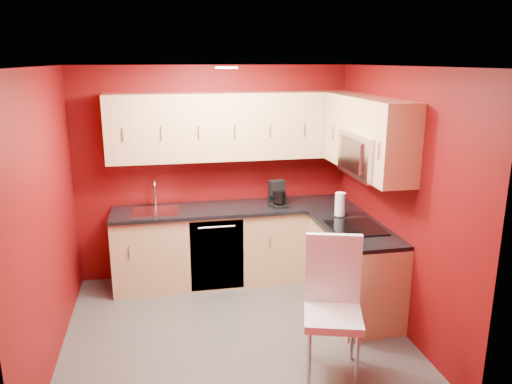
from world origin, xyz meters
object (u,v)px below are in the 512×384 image
object	(u,v)px
coffee_maker	(279,194)
dining_chair	(333,310)
paper_towel	(340,205)
sink	(156,208)
napkin_holder	(279,200)
microwave	(371,155)

from	to	relation	value
coffee_maker	dining_chair	size ratio (longest dim) A/B	0.26
dining_chair	paper_towel	bearing A→B (deg)	84.83
sink	paper_towel	xyz separation A→B (m)	(1.96, -0.59, 0.10)
coffee_maker	paper_towel	size ratio (longest dim) A/B	1.14
coffee_maker	dining_chair	world-z (taller)	coffee_maker
coffee_maker	dining_chair	distance (m)	1.94
sink	dining_chair	size ratio (longest dim) A/B	0.45
coffee_maker	napkin_holder	xyz separation A→B (m)	(0.01, 0.01, -0.08)
paper_towel	dining_chair	world-z (taller)	paper_towel
dining_chair	napkin_holder	bearing A→B (deg)	106.56
microwave	paper_towel	size ratio (longest dim) A/B	2.91
microwave	paper_towel	distance (m)	0.76
coffee_maker	paper_towel	distance (m)	0.74
paper_towel	dining_chair	bearing A→B (deg)	-111.93
sink	paper_towel	bearing A→B (deg)	-16.79
napkin_holder	paper_towel	world-z (taller)	paper_towel
microwave	sink	xyz separation A→B (m)	(-2.09, 1.00, -0.72)
coffee_maker	paper_towel	bearing A→B (deg)	-52.82
paper_towel	napkin_holder	bearing A→B (deg)	138.22
sink	paper_towel	world-z (taller)	sink
microwave	dining_chair	bearing A→B (deg)	-125.25
napkin_holder	paper_towel	distance (m)	0.75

